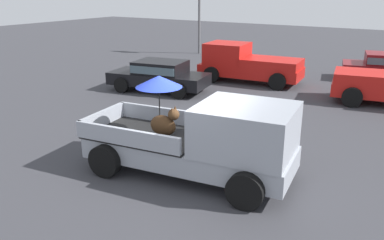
{
  "coord_description": "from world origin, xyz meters",
  "views": [
    {
      "loc": [
        4.83,
        -7.44,
        4.35
      ],
      "look_at": [
        -0.38,
        0.75,
        1.1
      ],
      "focal_mm": 37.25,
      "sensor_mm": 36.0,
      "label": 1
    }
  ],
  "objects": [
    {
      "name": "motel_sign",
      "position": [
        -9.55,
        16.1,
        3.4
      ],
      "size": [
        1.4,
        0.16,
        4.81
      ],
      "color": "#59595B",
      "rests_on": "ground"
    },
    {
      "name": "parked_sedan_near",
      "position": [
        -5.52,
        6.19,
        0.74
      ],
      "size": [
        4.54,
        2.55,
        1.33
      ],
      "rotation": [
        0.0,
        0.0,
        3.32
      ],
      "color": "black",
      "rests_on": "ground"
    },
    {
      "name": "pickup_truck_main",
      "position": [
        0.45,
        0.06,
        0.97
      ],
      "size": [
        5.25,
        2.77,
        2.33
      ],
      "rotation": [
        0.0,
        0.0,
        0.13
      ],
      "color": "black",
      "rests_on": "ground"
    },
    {
      "name": "pickup_truck_far",
      "position": [
        -3.11,
        9.9,
        0.87
      ],
      "size": [
        4.95,
        2.53,
        1.8
      ],
      "rotation": [
        0.0,
        0.0,
        3.24
      ],
      "color": "black",
      "rests_on": "ground"
    },
    {
      "name": "ground_plane",
      "position": [
        0.0,
        0.0,
        0.0
      ],
      "size": [
        80.0,
        80.0,
        0.0
      ],
      "primitive_type": "plane",
      "color": "#38383D"
    }
  ]
}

